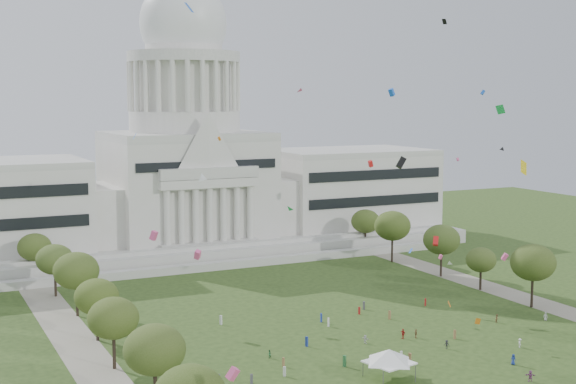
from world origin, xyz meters
The scene contains 28 objects.
ground centered at (0.00, 0.00, 0.00)m, with size 400.00×400.00×0.00m, color #2C4219.
capitol centered at (0.00, 113.59, 22.30)m, with size 160.00×64.50×91.30m.
path_left centered at (-48.00, 30.00, 0.02)m, with size 8.00×160.00×0.04m, color gray.
path_right centered at (48.00, 30.00, 0.02)m, with size 8.00×160.00×0.04m, color gray.
row_tree_l_1 centered at (-44.07, -2.96, 8.95)m, with size 8.86×8.86×12.59m.
row_tree_l_2 centered at (-45.04, 17.30, 8.51)m, with size 8.42×8.42×11.97m.
row_tree_r_2 centered at (44.17, 17.44, 9.66)m, with size 9.55×9.55×13.58m.
row_tree_l_3 centered at (-44.09, 33.92, 8.21)m, with size 8.12×8.12×11.55m.
row_tree_r_3 centered at (44.40, 34.48, 7.08)m, with size 7.01×7.01×9.98m.
row_tree_l_4 centered at (-44.08, 52.42, 9.39)m, with size 9.29×9.29×13.21m.
row_tree_r_4 centered at (44.76, 50.04, 9.29)m, with size 9.19×9.19×13.06m.
row_tree_l_5 centered at (-45.22, 71.01, 8.42)m, with size 8.33×8.33×11.85m.
row_tree_r_5 centered at (43.49, 70.19, 9.93)m, with size 9.82×9.82×13.96m.
row_tree_l_6 centered at (-46.87, 89.14, 8.27)m, with size 8.19×8.19×11.64m.
row_tree_r_6 centered at (45.96, 88.13, 8.51)m, with size 8.42×8.42×11.97m.
event_tent centered at (-7.22, -6.51, 3.87)m, with size 10.59×10.59×4.99m.
person_0 centered at (39.46, 8.37, 0.83)m, with size 0.81×0.53×1.65m, color silver.
person_2 centered at (29.70, 11.35, 0.85)m, with size 0.83×0.51×1.70m, color olive.
person_3 centered at (10.45, 2.08, 0.80)m, with size 1.03×0.53×1.59m, color #26262B.
person_4 centered at (6.90, 10.54, 0.94)m, with size 1.10×0.60×1.89m, color #B21E1E.
person_5 centered at (-0.85, 11.13, 0.79)m, with size 1.46×0.58×1.58m, color silver.
person_6 centered at (15.25, -9.66, 0.91)m, with size 0.89×0.58×1.82m, color navy.
person_8 centered at (-19.91, 11.20, 0.72)m, with size 0.70×0.43×1.45m, color #33723F.
person_9 centered at (22.68, -2.96, 0.84)m, with size 1.08×0.56×1.67m, color silver.
person_10 centered at (9.26, 9.78, 0.86)m, with size 1.01×0.55×1.72m, color olive.
person_11 centered at (12.20, -17.00, 0.90)m, with size 1.67×0.66×1.80m, color #994C8C.
distant_crowd centered at (-14.15, 14.74, 0.86)m, with size 67.05×38.30×1.92m.
kite_swarm centered at (2.46, 13.34, 27.50)m, with size 89.16×104.60×59.72m.
Camera 1 is at (-74.76, -109.53, 44.12)m, focal length 50.00 mm.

